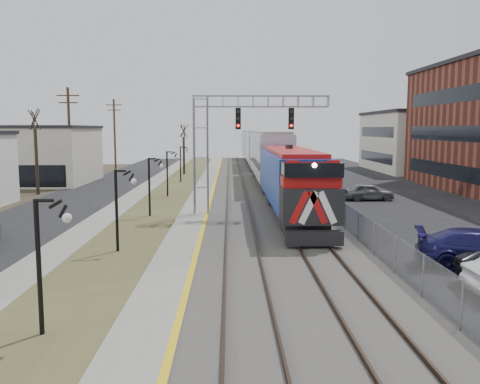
{
  "coord_description": "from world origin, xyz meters",
  "views": [
    {
      "loc": [
        1.42,
        -6.14,
        5.94
      ],
      "look_at": [
        1.98,
        20.62,
        2.6
      ],
      "focal_mm": 38.0,
      "sensor_mm": 36.0,
      "label": 1
    }
  ],
  "objects": [
    {
      "name": "street_west",
      "position": [
        -11.5,
        35.0,
        0.02
      ],
      "size": [
        7.0,
        120.0,
        0.04
      ],
      "primitive_type": "cube",
      "color": "black",
      "rests_on": "ground"
    },
    {
      "name": "sidewalk",
      "position": [
        -7.0,
        35.0,
        0.04
      ],
      "size": [
        2.0,
        120.0,
        0.08
      ],
      "primitive_type": "cube",
      "color": "gray",
      "rests_on": "ground"
    },
    {
      "name": "grass_median",
      "position": [
        -4.0,
        35.0,
        0.03
      ],
      "size": [
        4.0,
        120.0,
        0.06
      ],
      "primitive_type": "cube",
      "color": "#4D502B",
      "rests_on": "ground"
    },
    {
      "name": "platform",
      "position": [
        -1.0,
        35.0,
        0.12
      ],
      "size": [
        2.0,
        120.0,
        0.24
      ],
      "primitive_type": "cube",
      "color": "gray",
      "rests_on": "ground"
    },
    {
      "name": "ballast_bed",
      "position": [
        4.0,
        35.0,
        0.1
      ],
      "size": [
        8.0,
        120.0,
        0.2
      ],
      "primitive_type": "cube",
      "color": "#595651",
      "rests_on": "ground"
    },
    {
      "name": "parking_lot",
      "position": [
        16.0,
        35.0,
        0.02
      ],
      "size": [
        16.0,
        120.0,
        0.04
      ],
      "primitive_type": "cube",
      "color": "black",
      "rests_on": "ground"
    },
    {
      "name": "platform_edge",
      "position": [
        -0.12,
        35.0,
        0.24
      ],
      "size": [
        0.24,
        120.0,
        0.01
      ],
      "primitive_type": "cube",
      "color": "gold",
      "rests_on": "platform"
    },
    {
      "name": "track_near",
      "position": [
        2.0,
        35.0,
        0.28
      ],
      "size": [
        1.58,
        120.0,
        0.15
      ],
      "color": "#2D2119",
      "rests_on": "ballast_bed"
    },
    {
      "name": "track_far",
      "position": [
        5.5,
        35.0,
        0.28
      ],
      "size": [
        1.58,
        120.0,
        0.15
      ],
      "color": "#2D2119",
      "rests_on": "ballast_bed"
    },
    {
      "name": "train",
      "position": [
        5.5,
        62.22,
        2.92
      ],
      "size": [
        3.0,
        85.85,
        5.33
      ],
      "color": "#123198",
      "rests_on": "ground"
    },
    {
      "name": "signal_gantry",
      "position": [
        1.22,
        27.99,
        5.59
      ],
      "size": [
        9.0,
        1.07,
        8.15
      ],
      "color": "gray",
      "rests_on": "ground"
    },
    {
      "name": "lampposts",
      "position": [
        -4.0,
        18.29,
        2.0
      ],
      "size": [
        0.14,
        62.14,
        4.0
      ],
      "color": "black",
      "rests_on": "ground"
    },
    {
      "name": "fence",
      "position": [
        8.2,
        35.0,
        0.8
      ],
      "size": [
        0.04,
        120.0,
        1.6
      ],
      "primitive_type": "cube",
      "color": "gray",
      "rests_on": "ground"
    },
    {
      "name": "bare_trees",
      "position": [
        -12.66,
        38.91,
        2.7
      ],
      "size": [
        12.3,
        42.3,
        5.95
      ],
      "color": "#382D23",
      "rests_on": "ground"
    },
    {
      "name": "car_lot_e",
      "position": [
        12.98,
        35.49,
        0.71
      ],
      "size": [
        4.2,
        1.76,
        1.42
      ],
      "primitive_type": "imported",
      "rotation": [
        0.0,
        0.0,
        1.59
      ],
      "color": "slate",
      "rests_on": "ground"
    }
  ]
}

